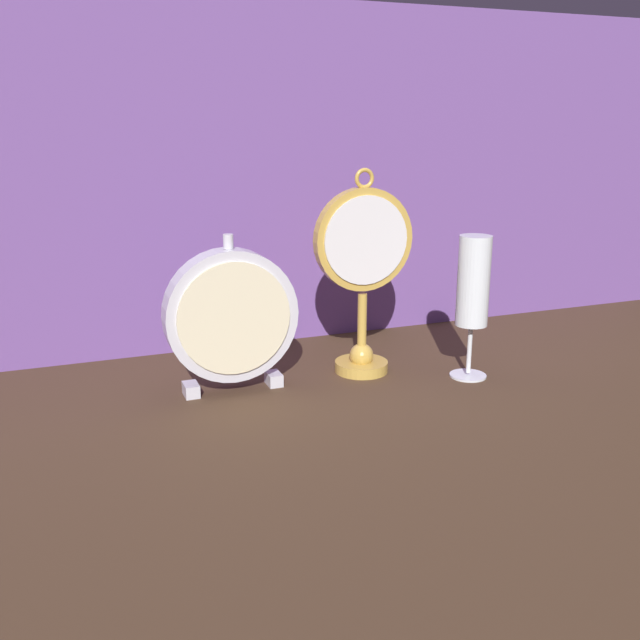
% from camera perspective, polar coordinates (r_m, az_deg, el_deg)
% --- Properties ---
extents(ground_plane, '(4.00, 4.00, 0.00)m').
position_cam_1_polar(ground_plane, '(0.96, 1.73, -7.07)').
color(ground_plane, '#422D1E').
extents(fabric_backdrop_drape, '(1.69, 0.01, 0.56)m').
position_cam_1_polar(fabric_backdrop_drape, '(1.20, -4.33, 11.20)').
color(fabric_backdrop_drape, '#6B478E').
rests_on(fabric_backdrop_drape, ground_plane).
extents(pocket_watch_on_stand, '(0.15, 0.08, 0.31)m').
position_cam_1_polar(pocket_watch_on_stand, '(1.06, 3.47, 3.87)').
color(pocket_watch_on_stand, gold).
rests_on(pocket_watch_on_stand, ground_plane).
extents(mantel_clock_silver, '(0.19, 0.04, 0.22)m').
position_cam_1_polar(mantel_clock_silver, '(1.00, -7.12, 0.29)').
color(mantel_clock_silver, silver).
rests_on(mantel_clock_silver, ground_plane).
extents(champagne_flute, '(0.06, 0.06, 0.21)m').
position_cam_1_polar(champagne_flute, '(1.06, 12.14, 2.34)').
color(champagne_flute, silver).
rests_on(champagne_flute, ground_plane).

